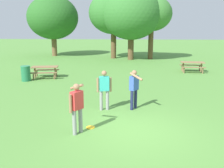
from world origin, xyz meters
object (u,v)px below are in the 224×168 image
person_bystander (104,88)px  tree_far_right (131,14)px  frisbee (90,127)px  trash_can_beside_table (26,73)px  picnic_table_far (192,65)px  tree_tall_left (53,18)px  person_catcher (77,105)px  tree_slender_mid (152,14)px  tree_broad_center (114,13)px  person_thrower (134,87)px  picnic_table_near (45,69)px

person_bystander → tree_far_right: bearing=85.8°
frisbee → trash_can_beside_table: trash_can_beside_table is taller
picnic_table_far → tree_far_right: tree_far_right is taller
tree_tall_left → picnic_table_far: bearing=-35.9°
person_catcher → trash_can_beside_table: person_catcher is taller
person_catcher → frisbee: person_catcher is taller
frisbee → tree_slender_mid: tree_slender_mid is taller
tree_broad_center → tree_slender_mid: tree_broad_center is taller
person_thrower → person_catcher: same height
picnic_table_far → tree_far_right: bearing=123.5°
person_thrower → tree_slender_mid: 16.94m
person_thrower → trash_can_beside_table: (-6.67, 5.02, -0.48)m
person_thrower → person_bystander: 1.23m
frisbee → trash_can_beside_table: size_ratio=0.30×
person_thrower → trash_can_beside_table: size_ratio=1.71×
person_thrower → person_catcher: size_ratio=1.00×
person_bystander → tree_tall_left: (-7.68, 18.85, 3.39)m
tree_tall_left → tree_slender_mid: 11.18m
picnic_table_far → tree_tall_left: bearing=144.1°
tree_broad_center → tree_far_right: bearing=-28.9°
person_bystander → person_thrower: bearing=8.3°
trash_can_beside_table → person_bystander: bearing=-43.6°
person_bystander → tree_broad_center: (-0.65, 17.07, 3.80)m
frisbee → trash_can_beside_table: (-5.16, 7.08, 0.47)m
person_catcher → tree_far_right: bearing=84.3°
person_thrower → frisbee: (-1.51, -2.06, -0.95)m
person_bystander → tree_tall_left: bearing=112.2°
tree_tall_left → tree_far_right: bearing=-17.5°
person_thrower → tree_tall_left: size_ratio=0.24×
tree_slender_mid → tree_broad_center: bearing=173.2°
person_thrower → picnic_table_near: bearing=133.6°
frisbee → tree_slender_mid: size_ratio=0.05×
picnic_table_far → trash_can_beside_table: size_ratio=1.88×
trash_can_beside_table → tree_broad_center: size_ratio=0.14×
person_bystander → frisbee: person_bystander is taller
picnic_table_near → tree_tall_left: (-3.10, 12.59, 3.77)m
tree_slender_mid → tree_tall_left: bearing=168.4°
picnic_table_far → tree_tall_left: tree_tall_left is taller
tree_tall_left → tree_far_right: tree_far_right is taller
frisbee → tree_tall_left: (-7.39, 20.73, 4.32)m
tree_broad_center → tree_slender_mid: 3.95m
tree_slender_mid → person_thrower: bearing=-97.1°
tree_broad_center → tree_slender_mid: bearing=-6.8°
picnic_table_near → tree_broad_center: 12.23m
person_catcher → person_thrower: bearing=53.7°
person_bystander → trash_can_beside_table: 7.55m
tree_tall_left → tree_broad_center: tree_broad_center is taller
person_catcher → tree_tall_left: (-7.04, 21.19, 3.37)m
person_bystander → picnic_table_near: (-4.58, 6.26, -0.38)m
picnic_table_far → tree_far_right: (-4.58, 6.93, 3.99)m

